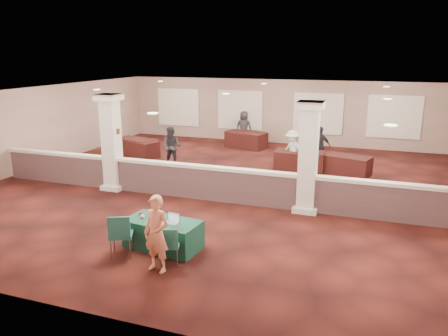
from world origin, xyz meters
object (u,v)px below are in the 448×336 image
(conf_chair_main, at_px, (169,243))
(attendee_b, at_px, (292,150))
(near_table, at_px, (163,234))
(attendee_a, at_px, (172,147))
(far_table_back_center, at_px, (246,140))
(conf_chair_side, at_px, (120,232))
(far_table_front_center, at_px, (299,161))
(far_table_back_left, at_px, (136,147))
(far_table_front_left, at_px, (139,148))
(woman, at_px, (157,234))
(attendee_c, at_px, (319,147))
(far_table_back_right, at_px, (320,163))
(far_table_front_right, at_px, (346,165))
(attendee_d, at_px, (244,128))

(conf_chair_main, relative_size, attendee_b, 0.55)
(near_table, distance_m, attendee_a, 7.65)
(near_table, relative_size, far_table_back_center, 0.92)
(conf_chair_main, relative_size, conf_chair_side, 0.85)
(conf_chair_main, height_order, far_table_front_center, conf_chair_main)
(conf_chair_main, xyz_separation_m, far_table_back_left, (-6.15, 9.04, -0.14))
(far_table_front_left, bearing_deg, attendee_b, -0.65)
(near_table, height_order, attendee_a, attendee_a)
(far_table_front_left, height_order, far_table_front_center, far_table_front_center)
(woman, bearing_deg, far_table_back_left, 132.44)
(far_table_back_left, xyz_separation_m, attendee_c, (8.06, 0.61, 0.45))
(far_table_back_left, distance_m, far_table_back_right, 8.21)
(conf_chair_main, distance_m, far_table_front_right, 9.35)
(far_table_front_center, xyz_separation_m, attendee_a, (-4.95, -1.16, 0.43))
(far_table_back_right, bearing_deg, far_table_back_left, 180.00)
(far_table_front_center, bearing_deg, attendee_a, -166.84)
(far_table_front_left, bearing_deg, woman, -57.97)
(far_table_front_left, height_order, attendee_d, attendee_d)
(conf_chair_side, distance_m, far_table_back_right, 9.64)
(conf_chair_side, xyz_separation_m, attendee_b, (2.20, 8.79, 0.19))
(far_table_back_right, bearing_deg, far_table_back_center, 141.86)
(far_table_front_right, relative_size, attendee_c, 1.08)
(conf_chair_side, distance_m, far_table_front_right, 9.84)
(far_table_front_center, distance_m, attendee_a, 5.10)
(conf_chair_main, height_order, woman, woman)
(far_table_back_center, distance_m, far_table_back_right, 4.99)
(near_table, xyz_separation_m, far_table_front_right, (3.59, 8.11, 0.02))
(far_table_back_left, relative_size, attendee_c, 1.11)
(near_table, bearing_deg, far_table_front_right, 72.99)
(far_table_back_left, bearing_deg, woman, -57.19)
(woman, relative_size, far_table_front_left, 0.94)
(far_table_front_center, relative_size, far_table_front_right, 1.06)
(far_table_back_left, relative_size, far_table_back_center, 0.95)
(near_table, bearing_deg, far_table_front_center, 84.36)
(conf_chair_side, height_order, attendee_c, attendee_c)
(conf_chair_main, xyz_separation_m, attendee_d, (-2.21, 12.84, 0.33))
(near_table, relative_size, attendee_d, 1.05)
(near_table, bearing_deg, conf_chair_side, -124.50)
(near_table, xyz_separation_m, far_table_front_center, (1.80, 8.11, 0.04))
(conf_chair_main, bearing_deg, woman, -130.28)
(near_table, height_order, far_table_back_right, near_table)
(attendee_c, height_order, attendee_d, attendee_d)
(conf_chair_side, relative_size, attendee_c, 0.62)
(far_table_back_left, distance_m, attendee_b, 7.18)
(attendee_a, height_order, attendee_c, attendee_c)
(far_table_front_right, bearing_deg, attendee_b, -177.83)
(woman, distance_m, far_table_front_left, 10.81)
(near_table, height_order, attendee_c, attendee_c)
(near_table, xyz_separation_m, attendee_d, (-1.68, 12.11, 0.51))
(far_table_front_right, distance_m, far_table_back_center, 5.93)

